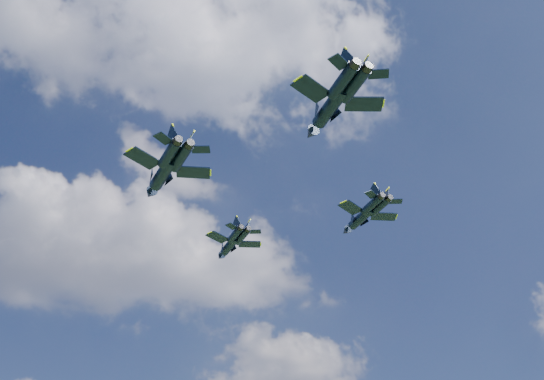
{
  "coord_description": "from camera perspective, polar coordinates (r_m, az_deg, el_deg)",
  "views": [
    {
      "loc": [
        -6.05,
        -86.28,
        3.57
      ],
      "look_at": [
        4.56,
        3.52,
        64.57
      ],
      "focal_mm": 45.0,
      "sensor_mm": 36.0,
      "label": 1
    }
  ],
  "objects": [
    {
      "name": "jet_lead",
      "position": [
        127.78,
        -3.6,
        -4.68
      ],
      "size": [
        10.39,
        14.17,
        3.34
      ],
      "rotation": [
        0.0,
        0.0,
        0.31
      ],
      "color": "black"
    },
    {
      "name": "jet_left",
      "position": [
        105.42,
        -9.17,
        1.28
      ],
      "size": [
        12.89,
        17.78,
        4.2
      ],
      "rotation": [
        0.0,
        0.0,
        0.35
      ],
      "color": "black"
    },
    {
      "name": "jet_right",
      "position": [
        120.69,
        7.38,
        -2.36
      ],
      "size": [
        11.01,
        15.1,
        3.56
      ],
      "rotation": [
        0.0,
        0.0,
        0.33
      ],
      "color": "black"
    },
    {
      "name": "jet_slot",
      "position": [
        96.43,
        4.75,
        6.78
      ],
      "size": [
        13.52,
        18.25,
        4.29
      ],
      "rotation": [
        0.0,
        0.0,
        0.27
      ],
      "color": "black"
    }
  ]
}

